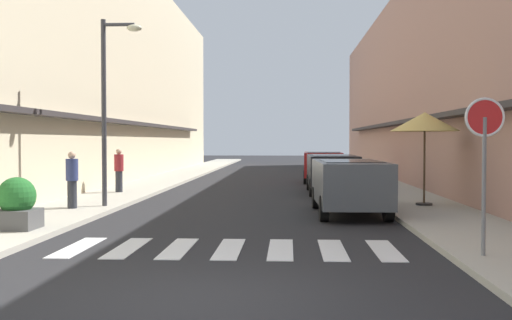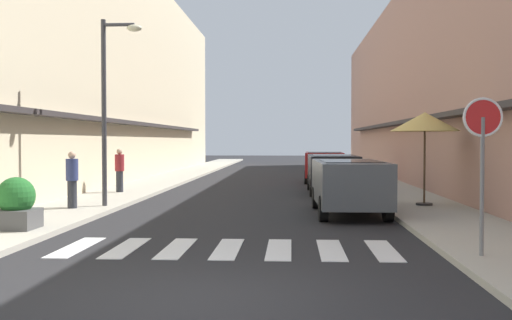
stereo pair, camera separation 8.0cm
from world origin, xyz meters
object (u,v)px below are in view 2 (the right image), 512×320
(parked_car_far, at_px, (324,163))
(pedestrian_walking_near, at_px, (72,178))
(street_lamp, at_px, (110,92))
(planter_corner, at_px, (16,204))
(round_street_sign, at_px, (483,135))
(parked_car_mid, at_px, (332,169))
(cafe_umbrella, at_px, (425,122))
(parked_car_near, at_px, (349,181))
(pedestrian_walking_far, at_px, (120,169))

(parked_car_far, height_order, pedestrian_walking_near, pedestrian_walking_near)
(street_lamp, xyz_separation_m, planter_corner, (-0.66, -4.66, -2.75))
(planter_corner, bearing_deg, round_street_sign, -15.66)
(parked_car_mid, height_order, pedestrian_walking_near, pedestrian_walking_near)
(cafe_umbrella, bearing_deg, round_street_sign, -95.55)
(parked_car_far, height_order, round_street_sign, round_street_sign)
(planter_corner, xyz_separation_m, pedestrian_walking_near, (-0.24, 4.00, 0.30))
(round_street_sign, height_order, planter_corner, round_street_sign)
(parked_car_near, xyz_separation_m, cafe_umbrella, (2.32, 1.47, 1.61))
(parked_car_far, xyz_separation_m, pedestrian_walking_far, (-7.85, -7.27, 0.03))
(parked_car_far, height_order, cafe_umbrella, cafe_umbrella)
(parked_car_far, relative_size, cafe_umbrella, 1.51)
(parked_car_near, bearing_deg, parked_car_mid, 90.00)
(parked_car_near, height_order, planter_corner, parked_car_near)
(parked_car_mid, bearing_deg, parked_car_far, 90.00)
(parked_car_mid, height_order, street_lamp, street_lamp)
(round_street_sign, height_order, street_lamp, street_lamp)
(cafe_umbrella, bearing_deg, planter_corner, -151.12)
(cafe_umbrella, bearing_deg, parked_car_far, 101.67)
(street_lamp, xyz_separation_m, pedestrian_walking_far, (-1.09, 4.70, -2.44))
(parked_car_far, bearing_deg, pedestrian_walking_near, -121.27)
(pedestrian_walking_far, bearing_deg, parked_car_far, 170.43)
(street_lamp, distance_m, pedestrian_walking_far, 5.40)
(pedestrian_walking_far, bearing_deg, pedestrian_walking_near, 39.58)
(pedestrian_walking_far, bearing_deg, round_street_sign, 76.01)
(round_street_sign, relative_size, street_lamp, 0.48)
(cafe_umbrella, xyz_separation_m, pedestrian_walking_near, (-9.99, -1.38, -1.59))
(cafe_umbrella, bearing_deg, parked_car_mid, 114.15)
(parked_car_mid, xyz_separation_m, cafe_umbrella, (2.32, -5.18, 1.61))
(parked_car_near, bearing_deg, cafe_umbrella, 32.36)
(pedestrian_walking_far, bearing_deg, parked_car_near, 92.84)
(parked_car_mid, height_order, parked_car_far, same)
(parked_car_mid, height_order, pedestrian_walking_far, pedestrian_walking_far)
(round_street_sign, distance_m, pedestrian_walking_near, 11.35)
(street_lamp, relative_size, cafe_umbrella, 1.98)
(parked_car_near, height_order, parked_car_far, same)
(parked_car_far, distance_m, pedestrian_walking_near, 14.77)
(parked_car_near, distance_m, street_lamp, 7.24)
(cafe_umbrella, distance_m, pedestrian_walking_near, 10.21)
(pedestrian_walking_near, bearing_deg, parked_car_mid, -134.19)
(round_street_sign, height_order, pedestrian_walking_near, round_street_sign)
(cafe_umbrella, relative_size, pedestrian_walking_near, 1.71)
(parked_car_far, xyz_separation_m, cafe_umbrella, (2.32, -11.25, 1.62))
(street_lamp, bearing_deg, parked_car_mid, 41.12)
(round_street_sign, bearing_deg, parked_car_mid, 96.79)
(parked_car_mid, relative_size, cafe_umbrella, 1.63)
(parked_car_mid, xyz_separation_m, pedestrian_walking_far, (-7.85, -1.21, 0.03))
(parked_car_mid, bearing_deg, pedestrian_walking_near, -139.45)
(parked_car_far, bearing_deg, cafe_umbrella, -78.33)
(street_lamp, bearing_deg, pedestrian_walking_far, 103.04)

